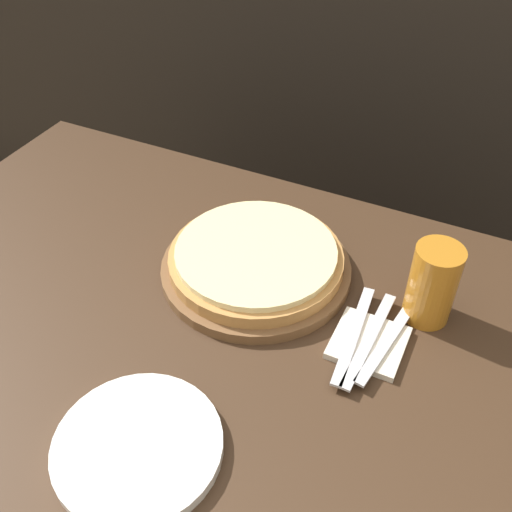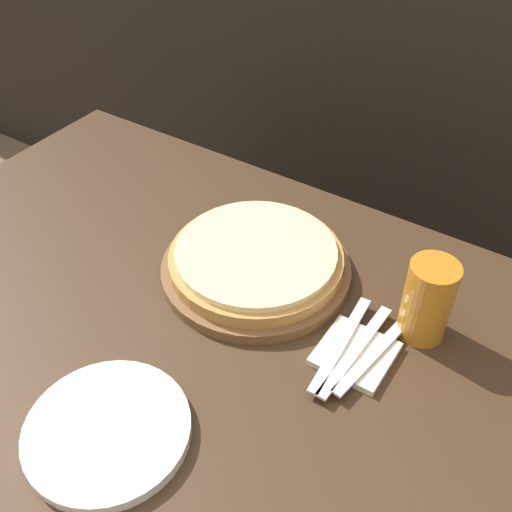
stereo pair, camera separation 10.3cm
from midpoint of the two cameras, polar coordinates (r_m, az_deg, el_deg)
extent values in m
cube|color=#3D2819|center=(1.30, -1.05, -17.28)|extent=(1.33, 0.83, 0.76)
cylinder|color=brown|center=(1.05, 2.81, -1.35)|extent=(0.33, 0.33, 0.02)
cylinder|color=#B77F42|center=(1.04, 2.85, -0.46)|extent=(0.30, 0.30, 0.02)
cylinder|color=beige|center=(1.03, 2.88, 0.29)|extent=(0.28, 0.28, 0.01)
cylinder|color=#B7701E|center=(0.97, 19.01, -4.16)|extent=(0.08, 0.08, 0.14)
cylinder|color=white|center=(0.93, 19.82, -1.49)|extent=(0.07, 0.07, 0.02)
cylinder|color=white|center=(0.86, -10.51, -16.23)|extent=(0.23, 0.23, 0.02)
cube|color=beige|center=(0.95, 12.56, -9.24)|extent=(0.11, 0.11, 0.01)
cube|color=silver|center=(0.95, 11.25, -8.31)|extent=(0.03, 0.21, 0.00)
cube|color=silver|center=(0.94, 12.64, -8.91)|extent=(0.03, 0.21, 0.00)
cube|color=silver|center=(0.94, 14.04, -9.50)|extent=(0.04, 0.18, 0.00)
camera|label=1|loc=(0.05, -87.13, 2.52)|focal=42.00mm
camera|label=2|loc=(0.05, 92.87, -2.52)|focal=42.00mm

